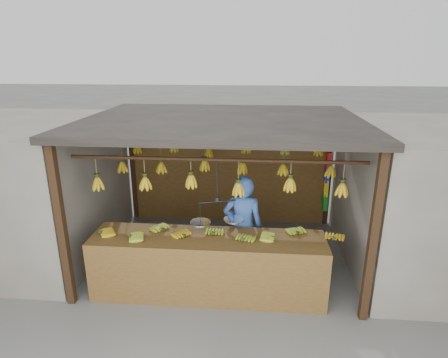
{
  "coord_description": "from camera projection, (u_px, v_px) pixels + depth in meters",
  "views": [
    {
      "loc": [
        0.52,
        -5.79,
        3.31
      ],
      "look_at": [
        0.0,
        0.3,
        1.3
      ],
      "focal_mm": 30.0,
      "sensor_mm": 36.0,
      "label": 1
    }
  ],
  "objects": [
    {
      "name": "vendor",
      "position": [
        243.0,
        227.0,
        5.7
      ],
      "size": [
        0.61,
        0.4,
        1.66
      ],
      "primitive_type": "imported",
      "rotation": [
        0.0,
        0.0,
        3.13
      ],
      "color": "#3359A5",
      "rests_on": "ground"
    },
    {
      "name": "bag_bundles",
      "position": [
        326.0,
        180.0,
        7.37
      ],
      "size": [
        0.08,
        0.26,
        1.19
      ],
      "color": "red",
      "rests_on": "ground"
    },
    {
      "name": "counter",
      "position": [
        207.0,
        254.0,
        5.18
      ],
      "size": [
        3.52,
        0.75,
        0.96
      ],
      "color": "brown",
      "rests_on": "ground"
    },
    {
      "name": "hanging_bananas",
      "position": [
        223.0,
        166.0,
        6.05
      ],
      "size": [
        3.61,
        2.23,
        0.39
      ],
      "color": "#B99313",
      "rests_on": "ground"
    },
    {
      "name": "stall",
      "position": [
        224.0,
        140.0,
        6.25
      ],
      "size": [
        4.3,
        3.3,
        2.4
      ],
      "color": "black",
      "rests_on": "ground"
    },
    {
      "name": "neighbor_left",
      "position": [
        16.0,
        187.0,
        6.49
      ],
      "size": [
        3.0,
        3.0,
        2.3
      ],
      "primitive_type": "cube",
      "color": "slate",
      "rests_on": "ground"
    },
    {
      "name": "balance_scale",
      "position": [
        217.0,
        218.0,
        5.25
      ],
      "size": [
        0.74,
        0.42,
        0.91
      ],
      "color": "black",
      "rests_on": "ground"
    },
    {
      "name": "ground",
      "position": [
        223.0,
        255.0,
        6.56
      ],
      "size": [
        80.0,
        80.0,
        0.0
      ],
      "primitive_type": "plane",
      "color": "#5B5B57"
    }
  ]
}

